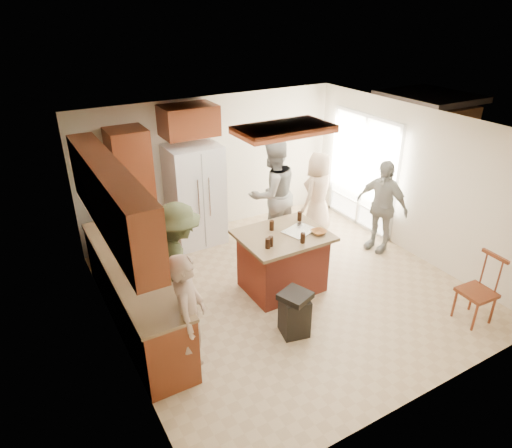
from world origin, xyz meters
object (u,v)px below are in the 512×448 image
person_front_left (188,317)px  person_behind_right (318,193)px  kitchen_island (282,261)px  person_side_right (381,206)px  spindle_chair (478,292)px  person_counter (180,264)px  refrigerator (195,195)px  trash_bin (295,313)px  person_behind_left (273,194)px

person_front_left → person_behind_right: person_front_left is taller
person_front_left → kitchen_island: person_front_left is taller
person_side_right → kitchen_island: (-2.13, -0.20, -0.34)m
person_side_right → spindle_chair: bearing=-21.9°
person_counter → refrigerator: bearing=-21.6°
person_behind_right → trash_bin: 3.06m
person_side_right → refrigerator: (-2.64, 1.84, 0.08)m
person_counter → spindle_chair: bearing=-114.1°
person_behind_left → person_behind_right: size_ratio=1.24×
person_behind_right → trash_bin: bearing=26.3°
person_front_left → spindle_chair: 3.90m
spindle_chair → trash_bin: bearing=156.4°
person_behind_right → person_side_right: bearing=95.0°
person_behind_right → kitchen_island: person_behind_right is taller
person_behind_left → spindle_chair: size_ratio=1.93×
person_behind_right → refrigerator: bearing=-41.6°
person_behind_left → refrigerator: bearing=-37.6°
person_front_left → person_behind_left: (2.50, 2.24, 0.15)m
refrigerator → trash_bin: (0.07, -3.01, -0.58)m
person_front_left → person_behind_left: 3.36m
person_behind_left → trash_bin: bearing=60.9°
person_front_left → person_behind_right: (3.47, 2.22, -0.03)m
person_counter → spindle_chair: (3.43, -2.07, -0.40)m
person_counter → spindle_chair: 4.03m
person_counter → kitchen_island: 1.62m
trash_bin → kitchen_island: bearing=65.8°
person_front_left → person_behind_left: person_behind_left is taller
person_front_left → person_behind_left: size_ratio=0.84×
kitchen_island → refrigerator: bearing=104.0°
spindle_chair → person_side_right: bearing=83.0°
person_behind_right → person_side_right: 1.20m
person_behind_left → kitchen_island: 1.51m
person_side_right → kitchen_island: size_ratio=1.28×
refrigerator → spindle_chair: 4.68m
person_behind_left → person_counter: (-2.19, -1.20, -0.10)m
refrigerator → trash_bin: refrigerator is taller
person_behind_right → refrigerator: (-2.10, 0.77, 0.13)m
person_front_left → person_behind_right: bearing=-28.2°
person_counter → spindle_chair: size_ratio=1.72×
kitchen_island → trash_bin: bearing=-114.2°
spindle_chair → refrigerator: bearing=120.6°
person_front_left → person_side_right: bearing=-44.8°
person_front_left → trash_bin: (1.45, -0.02, -0.49)m
person_counter → kitchen_island: bearing=-86.6°
person_counter → trash_bin: size_ratio=2.72×
person_front_left → person_side_right: person_side_right is taller
person_side_right → trash_bin: (-2.57, -1.16, -0.50)m
person_behind_left → person_side_right: 1.87m
person_behind_right → refrigerator: 2.24m
spindle_chair → kitchen_island: bearing=133.4°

